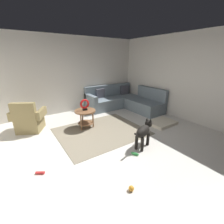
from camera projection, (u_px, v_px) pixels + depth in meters
The scene contains 13 objects.
ground_plane at pixel (110, 146), 3.72m from camera, with size 6.00×6.00×0.10m, color silver.
wall_back at pixel (65, 76), 5.55m from camera, with size 6.00×0.12×2.70m, color silver.
wall_right at pixel (189, 78), 4.80m from camera, with size 0.12×6.00×2.70m, color silver.
area_rug at pixel (101, 131), 4.32m from camera, with size 2.30×1.90×0.01m, color gray.
sectional_couch at pixel (124, 101), 6.23m from camera, with size 2.20×2.25×0.88m.
armchair at pixel (29, 120), 4.26m from camera, with size 0.99×0.91×0.88m.
side_table at pixel (85, 114), 4.43m from camera, with size 0.60×0.60×0.54m.
torus_sculpture at pixel (85, 105), 4.34m from camera, with size 0.28×0.08×0.33m.
dog_bed_mat at pixel (162, 123), 4.79m from camera, with size 0.80×0.60×0.09m, color beige.
dog at pixel (144, 132), 3.49m from camera, with size 0.81×0.39×0.63m.
dog_toy_ball at pixel (131, 188), 2.39m from camera, with size 0.09×0.09×0.09m, color orange.
dog_toy_rope at pixel (40, 173), 2.74m from camera, with size 0.05×0.05×0.15m, color red.
dog_toy_bone at pixel (135, 154), 3.27m from camera, with size 0.18×0.06×0.06m, color green.
Camera 1 is at (-1.78, -2.70, 1.96)m, focal length 24.69 mm.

